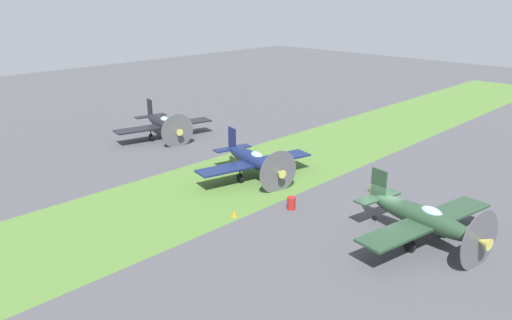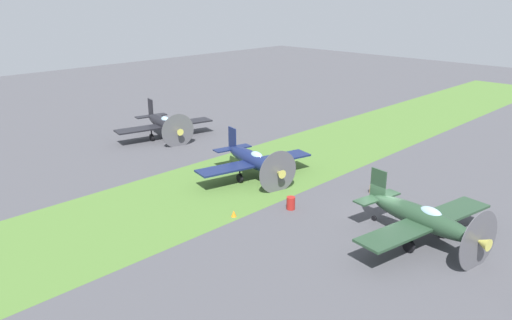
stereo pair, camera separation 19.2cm
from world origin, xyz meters
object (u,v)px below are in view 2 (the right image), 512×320
airplane_lead (423,218)px  airplane_wingman (254,160)px  fuel_drum (291,203)px  runway_marker_cone (234,214)px  supply_crate (377,188)px  airplane_trail (164,124)px

airplane_lead → airplane_wingman: size_ratio=1.05×
fuel_drum → runway_marker_cone: size_ratio=2.05×
supply_crate → airplane_trail: bearing=-84.2°
airplane_wingman → airplane_trail: 14.94m
airplane_trail → fuel_drum: bearing=90.6°
airplane_wingman → airplane_lead: bearing=99.8°
airplane_wingman → airplane_trail: bearing=-84.3°
fuel_drum → runway_marker_cone: (3.62, -1.93, -0.23)m
airplane_wingman → supply_crate: 9.90m
airplane_lead → fuel_drum: size_ratio=11.84×
fuel_drum → runway_marker_cone: 4.11m
airplane_trail → runway_marker_cone: airplane_trail is taller
supply_crate → runway_marker_cone: 11.47m
airplane_lead → runway_marker_cone: size_ratio=24.22×
airplane_lead → fuel_drum: (1.81, -8.75, -1.13)m
airplane_trail → runway_marker_cone: (8.15, 19.14, -1.30)m
supply_crate → airplane_wingman: bearing=-64.2°
airplane_wingman → supply_crate: (-4.28, 8.85, -1.18)m
airplane_wingman → airplane_trail: size_ratio=0.99×
runway_marker_cone → fuel_drum: bearing=151.9°
airplane_trail → supply_crate: size_ratio=11.38×
fuel_drum → runway_marker_cone: fuel_drum is taller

